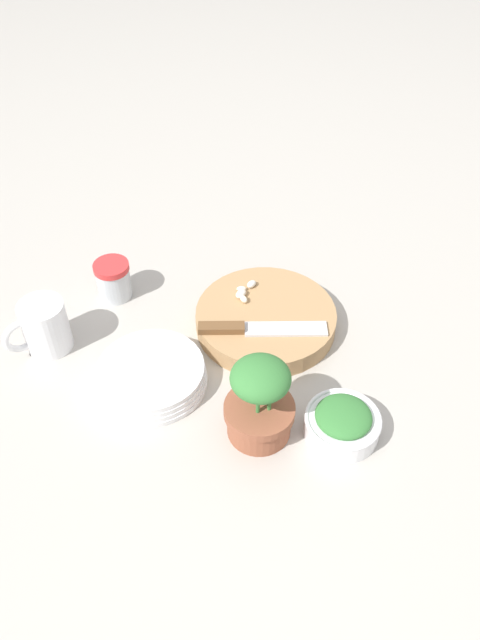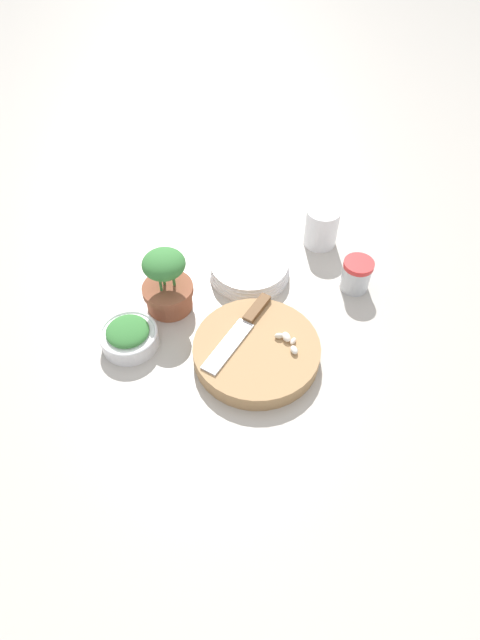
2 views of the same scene
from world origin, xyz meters
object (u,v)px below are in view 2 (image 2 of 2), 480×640
chef_knife (243,327)px  garlic_cloves (288,341)px  cutting_board (256,351)px  coffee_mug (321,226)px  potted_herb (167,285)px  spice_jar (356,275)px  plate_stack (249,268)px  herb_bowl (129,336)px

chef_knife → garlic_cloves: same height
cutting_board → coffee_mug: coffee_mug is taller
garlic_cloves → potted_herb: 0.28m
spice_jar → plate_stack: bearing=129.8°
spice_jar → chef_knife: bearing=170.5°
plate_stack → garlic_cloves: bearing=-113.0°
cutting_board → garlic_cloves: (0.05, -0.03, 0.02)m
cutting_board → coffee_mug: (0.36, 0.16, 0.03)m
herb_bowl → spice_jar: size_ratio=1.57×
chef_knife → herb_bowl: bearing=34.2°
chef_knife → garlic_cloves: 0.10m
cutting_board → garlic_cloves: bearing=-34.0°
potted_herb → herb_bowl: bearing=-164.7°
plate_stack → cutting_board: bearing=-127.9°
plate_stack → spice_jar: bearing=-50.2°
garlic_cloves → herb_bowl: herb_bowl is taller
spice_jar → coffee_mug: coffee_mug is taller
potted_herb → chef_knife: bearing=-71.6°
cutting_board → potted_herb: (-0.05, 0.23, 0.05)m
garlic_cloves → potted_herb: (-0.10, 0.26, 0.02)m
garlic_cloves → herb_bowl: bearing=134.9°
garlic_cloves → herb_bowl: 0.32m
herb_bowl → coffee_mug: (0.53, -0.03, 0.02)m
coffee_mug → chef_knife: bearing=-162.3°
cutting_board → spice_jar: (0.30, 0.00, 0.02)m
herb_bowl → coffee_mug: size_ratio=1.14×
chef_knife → garlic_cloves: size_ratio=3.34×
herb_bowl → potted_herb: bearing=15.3°
cutting_board → herb_bowl: herb_bowl is taller
cutting_board → chef_knife: bearing=82.3°
herb_bowl → coffee_mug: bearing=-3.4°
cutting_board → spice_jar: 0.30m
coffee_mug → potted_herb: potted_herb is taller
chef_knife → herb_bowl: size_ratio=1.87×
plate_stack → chef_knife: bearing=-135.5°
herb_bowl → coffee_mug: coffee_mug is taller
herb_bowl → chef_knife: bearing=-38.0°
herb_bowl → plate_stack: size_ratio=0.64×
plate_stack → potted_herb: bearing=168.5°
herb_bowl → potted_herb: (0.12, 0.03, 0.04)m
garlic_cloves → potted_herb: bearing=111.5°
spice_jar → coffee_mug: size_ratio=0.72×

